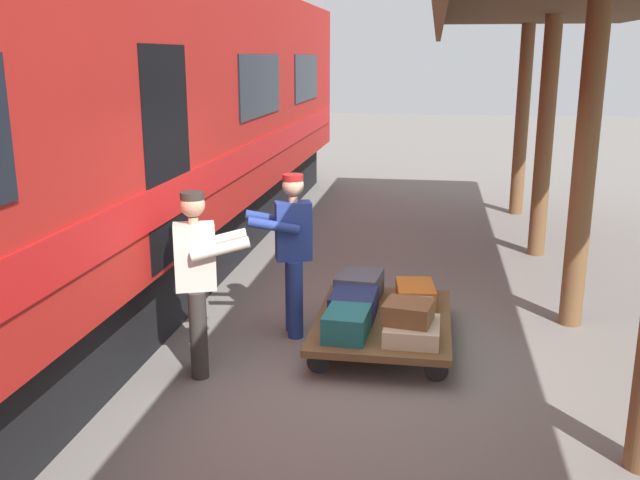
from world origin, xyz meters
The scene contains 13 objects.
ground_plane centered at (0.00, 0.00, 0.00)m, with size 60.00×60.00×0.00m, color slate.
platform_canopy centered at (-2.00, 0.00, 3.24)m, with size 3.20×14.94×3.56m.
train_car centered at (3.41, 0.00, 2.06)m, with size 3.03×20.42×4.00m.
luggage_cart centered at (-0.07, -0.52, 0.25)m, with size 1.34×1.91×0.29m.
suitcase_orange_carryall centered at (-0.37, -1.04, 0.38)m, with size 0.39×0.59×0.19m, color #CC6B23.
suitcase_teal_softside centered at (0.23, 0.01, 0.42)m, with size 0.39×0.59×0.25m, color #1E666B.
suitcase_navy_fabric centered at (0.23, -0.52, 0.42)m, with size 0.45×0.59×0.26m, color navy.
suitcase_gray_aluminum centered at (-0.37, -0.52, 0.38)m, with size 0.38×0.44×0.17m, color #9EA0A5.
suitcase_slate_roller centered at (0.23, -1.04, 0.43)m, with size 0.45×0.57×0.29m, color #4C515B.
suitcase_cream_canvas centered at (-0.37, 0.01, 0.37)m, with size 0.51×0.58×0.16m, color beige.
suitcase_brown_leather centered at (-0.33, -0.02, 0.55)m, with size 0.43×0.41×0.19m, color brown.
porter_in_overalls centered at (0.89, -0.65, 0.93)m, with size 0.73×0.57×1.70m.
porter_by_door centered at (1.54, 0.41, 0.93)m, with size 0.73×0.58×1.70m.
Camera 1 is at (-0.51, 6.18, 2.85)m, focal length 39.54 mm.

